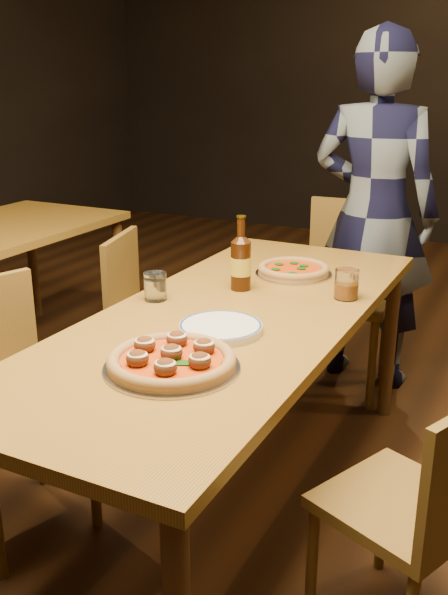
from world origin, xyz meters
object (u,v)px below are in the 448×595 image
at_px(chair_main_nw, 13,411).
at_px(pizza_meatball, 172,360).
at_px(chair_end, 343,296).
at_px(chair_main_sw, 162,321).
at_px(pizza_margherita, 294,270).
at_px(table_main, 231,333).
at_px(plate_stack, 221,328).
at_px(beer_bottle, 241,264).
at_px(water_glass, 155,286).
at_px(amber_glass, 346,284).
at_px(diner, 374,214).
at_px(chair_main_e, 401,503).

relative_size(chair_main_nw, pizza_meatball, 2.40).
bearing_deg(chair_end, chair_main_sw, -144.96).
bearing_deg(pizza_margherita, table_main, -92.60).
bearing_deg(plate_stack, table_main, 106.10).
bearing_deg(pizza_meatball, beer_bottle, 100.64).
height_order(table_main, chair_main_sw, chair_main_sw).
distance_m(chair_main_nw, water_glass, 0.64).
xyz_separation_m(table_main, chair_main_sw, (-0.62, 0.55, -0.25)).
xyz_separation_m(pizza_meatball, amber_glass, (0.25, 0.79, 0.03)).
xyz_separation_m(pizza_margherita, water_glass, (-0.32, -0.52, 0.03)).
distance_m(chair_main_nw, pizza_margherita, 1.19).
relative_size(table_main, chair_main_nw, 2.22).
height_order(plate_stack, amber_glass, amber_glass).
bearing_deg(chair_main_nw, beer_bottle, -18.02).
height_order(amber_glass, diner, diner).
relative_size(chair_main_sw, plate_stack, 3.34).
relative_size(amber_glass, diner, 0.06).
height_order(chair_end, beer_bottle, beer_bottle).
distance_m(pizza_meatball, plate_stack, 0.30).
bearing_deg(chair_main_e, table_main, -91.28).
distance_m(table_main, pizza_margherita, 0.53).
xyz_separation_m(water_glass, diner, (0.44, 1.30, 0.07)).
bearing_deg(table_main, pizza_meatball, -83.53).
xyz_separation_m(chair_end, diner, (0.08, 0.18, 0.38)).
distance_m(chair_main_nw, beer_bottle, 0.95).
bearing_deg(chair_main_sw, beer_bottle, -133.80).
height_order(plate_stack, diner, diner).
height_order(chair_main_e, chair_end, chair_end).
bearing_deg(water_glass, chair_main_sw, 120.76).
xyz_separation_m(chair_main_e, plate_stack, (-0.62, 0.13, 0.35)).
bearing_deg(amber_glass, chair_main_e, -59.68).
bearing_deg(amber_glass, beer_bottle, -169.09).
height_order(chair_main_nw, pizza_margherita, chair_main_nw).
bearing_deg(beer_bottle, chair_main_nw, -126.16).
distance_m(table_main, amber_glass, 0.46).
bearing_deg(diner, chair_main_e, 110.38).
relative_size(pizza_margherita, water_glass, 3.07).
bearing_deg(water_glass, table_main, -0.62).
xyz_separation_m(beer_bottle, water_glass, (-0.22, -0.25, -0.05)).
bearing_deg(chair_main_e, chair_main_sw, -100.21).
relative_size(pizza_margherita, diner, 0.18).
distance_m(chair_main_e, plate_stack, 0.72).
distance_m(plate_stack, diner, 1.48).
distance_m(chair_main_nw, chair_main_sw, 0.99).
relative_size(table_main, diner, 1.16).
xyz_separation_m(table_main, pizza_meatball, (0.05, -0.47, 0.10)).
xyz_separation_m(table_main, beer_bottle, (-0.08, 0.25, 0.17)).
xyz_separation_m(table_main, chair_end, (0.06, 1.13, -0.20)).
xyz_separation_m(pizza_meatball, plate_stack, (-0.00, 0.30, -0.01)).
distance_m(table_main, pizza_meatball, 0.48).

